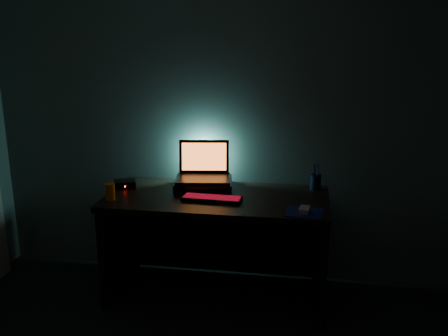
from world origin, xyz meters
name	(u,v)px	position (x,y,z in m)	size (l,w,h in m)	color
room	(134,207)	(0.00, 0.00, 1.25)	(3.50, 4.00, 2.50)	black
desk	(218,228)	(0.00, 1.67, 0.49)	(1.50, 0.70, 0.75)	black
riser	(203,184)	(-0.12, 1.78, 0.78)	(0.40, 0.30, 0.06)	black
laptop	(204,170)	(-0.13, 1.83, 0.87)	(0.41, 0.33, 0.26)	black
keyboard	(212,198)	(-0.02, 1.53, 0.76)	(0.40, 0.15, 0.02)	black
mousepad	(304,212)	(0.59, 1.39, 0.75)	(0.22, 0.20, 0.00)	#0B1653
mouse	(304,210)	(0.59, 1.39, 0.77)	(0.06, 0.10, 0.03)	#9B9CA1
pen_cup	(316,182)	(0.66, 1.87, 0.80)	(0.07, 0.07, 0.11)	black
juice_glass	(110,192)	(-0.68, 1.43, 0.81)	(0.06, 0.06, 0.11)	orange
router	(125,184)	(-0.68, 1.70, 0.78)	(0.19, 0.17, 0.05)	black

